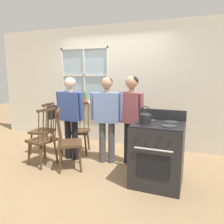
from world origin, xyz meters
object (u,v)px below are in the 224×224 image
(chair_center_cluster, at_px, (69,143))
(person_adult_right, at_px, (131,111))
(kettle, at_px, (145,118))
(handbag, at_px, (52,112))
(chair_by_window, at_px, (43,131))
(chair_near_wall, at_px, (79,131))
(person_elderly_left, at_px, (71,111))
(potted_plant, at_px, (84,99))
(chair_near_stove, at_px, (43,140))
(person_teen_center, at_px, (107,112))
(stove, at_px, (157,153))

(chair_center_cluster, bearing_deg, person_adult_right, -89.00)
(kettle, distance_m, handbag, 2.12)
(chair_by_window, relative_size, handbag, 3.40)
(chair_near_wall, bearing_deg, person_elderly_left, -100.16)
(chair_near_wall, relative_size, chair_center_cluster, 1.00)
(person_elderly_left, relative_size, potted_plant, 5.06)
(chair_near_stove, height_order, kettle, kettle)
(handbag, bearing_deg, chair_center_cluster, -36.26)
(person_teen_center, xyz_separation_m, handbag, (-1.19, 0.00, -0.08))
(person_adult_right, relative_size, stove, 1.47)
(chair_center_cluster, height_order, potted_plant, potted_plant)
(handbag, bearing_deg, chair_near_wall, 30.92)
(chair_center_cluster, distance_m, potted_plant, 1.75)
(person_teen_center, relative_size, potted_plant, 5.08)
(chair_near_stove, xyz_separation_m, stove, (2.02, 0.05, 0.01))
(chair_by_window, relative_size, stove, 0.96)
(stove, bearing_deg, chair_near_wall, 157.03)
(chair_by_window, bearing_deg, person_elderly_left, 79.44)
(chair_near_wall, height_order, person_teen_center, person_teen_center)
(handbag, bearing_deg, potted_plant, 81.86)
(chair_by_window, relative_size, chair_near_wall, 1.00)
(chair_by_window, bearing_deg, chair_near_wall, 108.43)
(chair_near_wall, distance_m, person_adult_right, 1.29)
(person_teen_center, height_order, stove, person_teen_center)
(chair_center_cluster, bearing_deg, chair_near_stove, 62.03)
(chair_near_wall, height_order, kettle, kettle)
(chair_near_wall, height_order, chair_near_stove, same)
(chair_by_window, xyz_separation_m, person_teen_center, (1.42, 0.01, 0.49))
(person_elderly_left, height_order, potted_plant, person_elderly_left)
(potted_plant, height_order, handbag, potted_plant)
(chair_by_window, bearing_deg, person_adult_right, 88.74)
(person_elderly_left, xyz_separation_m, stove, (1.70, -0.38, -0.47))
(chair_near_stove, bearing_deg, chair_near_wall, 173.27)
(person_adult_right, bearing_deg, chair_near_stove, -139.71)
(chair_near_wall, bearing_deg, chair_center_cluster, -90.56)
(person_elderly_left, distance_m, person_teen_center, 0.70)
(person_teen_center, bearing_deg, stove, -37.94)
(person_elderly_left, height_order, kettle, person_elderly_left)
(person_teen_center, xyz_separation_m, potted_plant, (-1.03, 1.07, 0.08))
(person_elderly_left, relative_size, handbag, 5.08)
(chair_near_stove, xyz_separation_m, person_teen_center, (1.02, 0.52, 0.49))
(person_elderly_left, relative_size, kettle, 6.31)
(chair_by_window, relative_size, potted_plant, 3.39)
(potted_plant, bearing_deg, chair_center_cluster, -71.24)
(chair_by_window, relative_size, person_adult_right, 0.66)
(chair_center_cluster, height_order, handbag, same)
(chair_by_window, relative_size, chair_near_stove, 1.00)
(chair_center_cluster, distance_m, kettle, 1.46)
(chair_center_cluster, relative_size, person_adult_right, 0.66)
(person_adult_right, relative_size, kettle, 6.44)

